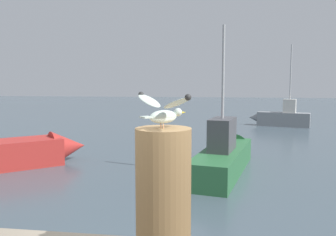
{
  "coord_description": "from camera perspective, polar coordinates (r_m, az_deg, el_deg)",
  "views": [
    {
      "loc": [
        0.75,
        -2.83,
        2.77
      ],
      "look_at": [
        0.36,
        -0.03,
        2.47
      ],
      "focal_mm": 37.49,
      "sensor_mm": 36.0,
      "label": 1
    }
  ],
  "objects": [
    {
      "name": "boat_grey",
      "position": [
        22.9,
        17.79,
        0.15
      ],
      "size": [
        3.73,
        1.76,
        5.0
      ],
      "color": "gray",
      "rests_on": "ground_plane"
    },
    {
      "name": "boat_green",
      "position": [
        11.22,
        9.39,
        -5.78
      ],
      "size": [
        2.13,
        5.43,
        4.48
      ],
      "color": "#2D6B3D",
      "rests_on": "ground_plane"
    },
    {
      "name": "seagull",
      "position": [
        2.59,
        -0.72,
        1.25
      ],
      "size": [
        0.53,
        0.57,
        0.26
      ],
      "color": "tan",
      "rests_on": "mooring_post"
    },
    {
      "name": "mooring_post",
      "position": [
        2.71,
        -0.76,
        -12.05
      ],
      "size": [
        0.42,
        0.42,
        0.99
      ],
      "primitive_type": "cylinder",
      "color": "brown",
      "rests_on": "harbor_quay"
    }
  ]
}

